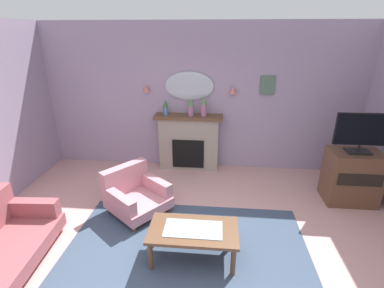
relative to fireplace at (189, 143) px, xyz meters
The scene contains 15 objects.
floor 2.89m from the fireplace, 85.40° to the right, with size 7.31×6.98×0.10m, color #C6938E.
wall_back 0.94m from the fireplace, 44.34° to the left, with size 7.31×0.10×2.91m, color #9E8CA8.
patterned_rug 2.69m from the fireplace, 85.05° to the right, with size 3.20×2.40×0.01m, color #38475B.
fireplace is the anchor object (origin of this frame).
mantel_vase_left 0.88m from the fireplace, behind, with size 0.10×0.10×0.32m.
mantel_vase_right 0.75m from the fireplace, 29.53° to the right, with size 0.12×0.12×0.35m.
mantel_vase_centre 0.83m from the fireplace, ahead, with size 0.12×0.12×0.39m.
wall_mirror 1.15m from the fireplace, 90.00° to the left, with size 0.96×0.06×0.56m, color #B2BCC6.
wall_sconce_left 1.38m from the fireplace, behind, with size 0.14×0.14×0.14m, color #D17066.
wall_sconce_right 1.38m from the fireplace, ahead, with size 0.14×0.14×0.14m, color #D17066.
framed_picture 1.91m from the fireplace, ahead, with size 0.28×0.03×0.36m, color #4C6B56.
coffee_table 2.58m from the fireplace, 82.79° to the right, with size 1.10×0.60×0.45m.
armchair_in_corner 1.77m from the fireplace, 113.61° to the right, with size 1.14×1.14×0.71m.
tv_cabinet 3.00m from the fireplace, 19.10° to the right, with size 0.80×0.57×0.90m.
tv_flatscreen 3.08m from the fireplace, 19.47° to the right, with size 0.84×0.24×0.65m.
Camera 1 is at (0.35, -2.56, 2.69)m, focal length 26.38 mm.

